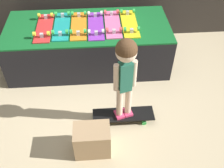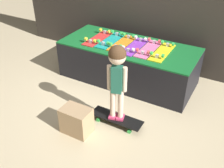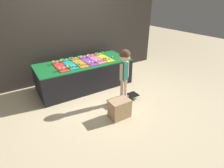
{
  "view_description": "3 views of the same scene",
  "coord_description": "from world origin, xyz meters",
  "px_view_note": "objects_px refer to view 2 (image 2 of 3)",
  "views": [
    {
      "loc": [
        0.1,
        -2.27,
        2.38
      ],
      "look_at": [
        0.26,
        -0.11,
        0.28
      ],
      "focal_mm": 42.0,
      "sensor_mm": 36.0,
      "label": 1
    },
    {
      "loc": [
        1.58,
        -2.69,
        2.26
      ],
      "look_at": [
        0.12,
        -0.09,
        0.34
      ],
      "focal_mm": 42.0,
      "sensor_mm": 36.0,
      "label": 2
    },
    {
      "loc": [
        -1.45,
        -2.86,
        1.94
      ],
      "look_at": [
        0.25,
        -0.15,
        0.32
      ],
      "focal_mm": 28.0,
      "sensor_mm": 36.0,
      "label": 3
    }
  ],
  "objects_px": {
    "skateboard_red_on_rack": "(98,38)",
    "skateboard_on_floor": "(117,118)",
    "skateboard_yellow_on_rack": "(162,52)",
    "child": "(117,70)",
    "skateboard_pink_on_rack": "(148,48)",
    "storage_box": "(76,121)",
    "skateboard_orange_on_rack": "(122,43)",
    "skateboard_teal_on_rack": "(110,40)",
    "skateboard_purple_on_rack": "(135,46)"
  },
  "relations": [
    {
      "from": "skateboard_yellow_on_rack",
      "to": "child",
      "type": "bearing_deg",
      "value": -99.23
    },
    {
      "from": "skateboard_teal_on_rack",
      "to": "skateboard_orange_on_rack",
      "type": "distance_m",
      "value": 0.22
    },
    {
      "from": "skateboard_purple_on_rack",
      "to": "child",
      "type": "bearing_deg",
      "value": -75.95
    },
    {
      "from": "skateboard_red_on_rack",
      "to": "skateboard_orange_on_rack",
      "type": "relative_size",
      "value": 1.0
    },
    {
      "from": "skateboard_teal_on_rack",
      "to": "child",
      "type": "relative_size",
      "value": 0.66
    },
    {
      "from": "skateboard_pink_on_rack",
      "to": "storage_box",
      "type": "bearing_deg",
      "value": -102.17
    },
    {
      "from": "skateboard_orange_on_rack",
      "to": "skateboard_on_floor",
      "type": "distance_m",
      "value": 1.27
    },
    {
      "from": "child",
      "to": "skateboard_yellow_on_rack",
      "type": "bearing_deg",
      "value": 65.77
    },
    {
      "from": "skateboard_red_on_rack",
      "to": "skateboard_on_floor",
      "type": "distance_m",
      "value": 1.47
    },
    {
      "from": "skateboard_purple_on_rack",
      "to": "child",
      "type": "relative_size",
      "value": 0.66
    },
    {
      "from": "skateboard_red_on_rack",
      "to": "storage_box",
      "type": "xyz_separation_m",
      "value": [
        0.55,
        -1.4,
        -0.45
      ]
    },
    {
      "from": "skateboard_purple_on_rack",
      "to": "child",
      "type": "height_order",
      "value": "child"
    },
    {
      "from": "skateboard_red_on_rack",
      "to": "skateboard_yellow_on_rack",
      "type": "bearing_deg",
      "value": 1.36
    },
    {
      "from": "child",
      "to": "storage_box",
      "type": "distance_m",
      "value": 0.8
    },
    {
      "from": "storage_box",
      "to": "skateboard_on_floor",
      "type": "bearing_deg",
      "value": 46.64
    },
    {
      "from": "skateboard_pink_on_rack",
      "to": "storage_box",
      "type": "distance_m",
      "value": 1.53
    },
    {
      "from": "skateboard_teal_on_rack",
      "to": "skateboard_pink_on_rack",
      "type": "bearing_deg",
      "value": 0.33
    },
    {
      "from": "storage_box",
      "to": "skateboard_purple_on_rack",
      "type": "bearing_deg",
      "value": 86.2
    },
    {
      "from": "skateboard_on_floor",
      "to": "storage_box",
      "type": "distance_m",
      "value": 0.52
    },
    {
      "from": "skateboard_pink_on_rack",
      "to": "skateboard_yellow_on_rack",
      "type": "distance_m",
      "value": 0.21
    },
    {
      "from": "skateboard_yellow_on_rack",
      "to": "child",
      "type": "xyz_separation_m",
      "value": [
        -0.17,
        -1.05,
        0.17
      ]
    },
    {
      "from": "skateboard_red_on_rack",
      "to": "skateboard_pink_on_rack",
      "type": "xyz_separation_m",
      "value": [
        0.86,
        0.03,
        0.0
      ]
    },
    {
      "from": "skateboard_orange_on_rack",
      "to": "storage_box",
      "type": "distance_m",
      "value": 1.49
    },
    {
      "from": "skateboard_yellow_on_rack",
      "to": "skateboard_on_floor",
      "type": "relative_size",
      "value": 0.96
    },
    {
      "from": "child",
      "to": "skateboard_red_on_rack",
      "type": "bearing_deg",
      "value": 116.27
    },
    {
      "from": "storage_box",
      "to": "skateboard_red_on_rack",
      "type": "bearing_deg",
      "value": 111.48
    },
    {
      "from": "skateboard_teal_on_rack",
      "to": "skateboard_yellow_on_rack",
      "type": "relative_size",
      "value": 1.0
    },
    {
      "from": "skateboard_purple_on_rack",
      "to": "storage_box",
      "type": "xyz_separation_m",
      "value": [
        -0.09,
        -1.41,
        -0.45
      ]
    },
    {
      "from": "skateboard_teal_on_rack",
      "to": "skateboard_purple_on_rack",
      "type": "bearing_deg",
      "value": -2.65
    },
    {
      "from": "skateboard_teal_on_rack",
      "to": "skateboard_yellow_on_rack",
      "type": "distance_m",
      "value": 0.86
    },
    {
      "from": "skateboard_red_on_rack",
      "to": "skateboard_purple_on_rack",
      "type": "relative_size",
      "value": 1.0
    },
    {
      "from": "skateboard_pink_on_rack",
      "to": "storage_box",
      "type": "height_order",
      "value": "skateboard_pink_on_rack"
    },
    {
      "from": "skateboard_on_floor",
      "to": "storage_box",
      "type": "xyz_separation_m",
      "value": [
        -0.35,
        -0.37,
        0.1
      ]
    },
    {
      "from": "skateboard_teal_on_rack",
      "to": "skateboard_purple_on_rack",
      "type": "distance_m",
      "value": 0.43
    },
    {
      "from": "skateboard_on_floor",
      "to": "child",
      "type": "xyz_separation_m",
      "value": [
        0.0,
        -0.0,
        0.72
      ]
    },
    {
      "from": "skateboard_purple_on_rack",
      "to": "storage_box",
      "type": "height_order",
      "value": "skateboard_purple_on_rack"
    },
    {
      "from": "skateboard_yellow_on_rack",
      "to": "child",
      "type": "relative_size",
      "value": 0.66
    },
    {
      "from": "skateboard_teal_on_rack",
      "to": "skateboard_yellow_on_rack",
      "type": "bearing_deg",
      "value": 0.15
    },
    {
      "from": "skateboard_red_on_rack",
      "to": "child",
      "type": "distance_m",
      "value": 1.38
    },
    {
      "from": "skateboard_red_on_rack",
      "to": "skateboard_teal_on_rack",
      "type": "xyz_separation_m",
      "value": [
        0.21,
        0.02,
        0.0
      ]
    },
    {
      "from": "skateboard_teal_on_rack",
      "to": "skateboard_pink_on_rack",
      "type": "relative_size",
      "value": 1.0
    },
    {
      "from": "skateboard_red_on_rack",
      "to": "storage_box",
      "type": "bearing_deg",
      "value": -68.52
    },
    {
      "from": "skateboard_teal_on_rack",
      "to": "skateboard_orange_on_rack",
      "type": "xyz_separation_m",
      "value": [
        0.21,
        -0.01,
        0.0
      ]
    },
    {
      "from": "skateboard_red_on_rack",
      "to": "skateboard_on_floor",
      "type": "height_order",
      "value": "skateboard_red_on_rack"
    },
    {
      "from": "skateboard_on_floor",
      "to": "storage_box",
      "type": "height_order",
      "value": "storage_box"
    },
    {
      "from": "skateboard_orange_on_rack",
      "to": "child",
      "type": "relative_size",
      "value": 0.66
    },
    {
      "from": "skateboard_orange_on_rack",
      "to": "skateboard_purple_on_rack",
      "type": "distance_m",
      "value": 0.22
    },
    {
      "from": "storage_box",
      "to": "skateboard_yellow_on_rack",
      "type": "bearing_deg",
      "value": 69.87
    },
    {
      "from": "skateboard_on_floor",
      "to": "skateboard_yellow_on_rack",
      "type": "bearing_deg",
      "value": 80.77
    },
    {
      "from": "skateboard_purple_on_rack",
      "to": "skateboard_yellow_on_rack",
      "type": "distance_m",
      "value": 0.43
    }
  ]
}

